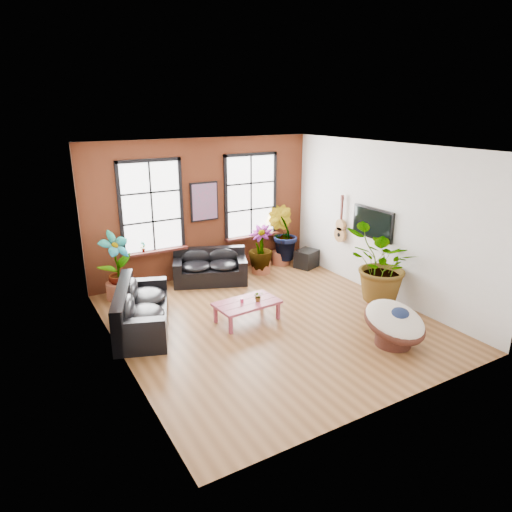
% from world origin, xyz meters
% --- Properties ---
extents(room, '(6.04, 6.54, 3.54)m').
position_xyz_m(room, '(0.00, 0.15, 1.75)').
color(room, brown).
rests_on(room, ground).
extents(sofa_back, '(1.99, 1.49, 0.82)m').
position_xyz_m(sofa_back, '(-0.13, 2.68, 0.37)').
color(sofa_back, black).
rests_on(sofa_back, ground).
extents(sofa_left, '(1.65, 2.43, 0.89)m').
position_xyz_m(sofa_left, '(-2.41, 1.03, 0.40)').
color(sofa_left, black).
rests_on(sofa_left, ground).
extents(coffee_table, '(1.35, 0.84, 0.50)m').
position_xyz_m(coffee_table, '(-0.40, 0.28, 0.37)').
color(coffee_table, '#93344A').
rests_on(coffee_table, ground).
extents(papasan_chair, '(1.38, 1.39, 0.86)m').
position_xyz_m(papasan_chair, '(1.47, -1.95, 0.44)').
color(papasan_chair, '#4C241B').
rests_on(papasan_chair, ground).
extents(poster, '(0.74, 0.06, 0.98)m').
position_xyz_m(poster, '(0.00, 3.18, 1.95)').
color(poster, black).
rests_on(poster, room).
extents(tv_wall_unit, '(0.13, 1.86, 1.20)m').
position_xyz_m(tv_wall_unit, '(2.93, 0.60, 1.54)').
color(tv_wall_unit, black).
rests_on(tv_wall_unit, room).
extents(media_box, '(0.71, 0.66, 0.48)m').
position_xyz_m(media_box, '(2.61, 2.35, 0.24)').
color(media_box, black).
rests_on(media_box, ground).
extents(pot_back_left, '(0.67, 0.67, 0.39)m').
position_xyz_m(pot_back_left, '(-2.41, 2.77, 0.19)').
color(pot_back_left, brown).
rests_on(pot_back_left, ground).
extents(pot_back_right, '(0.66, 0.66, 0.37)m').
position_xyz_m(pot_back_right, '(2.16, 2.92, 0.18)').
color(pot_back_right, brown).
rests_on(pot_back_right, ground).
extents(pot_right_wall, '(0.51, 0.51, 0.37)m').
position_xyz_m(pot_right_wall, '(2.37, -0.66, 0.18)').
color(pot_right_wall, brown).
rests_on(pot_right_wall, ground).
extents(pot_mid, '(0.65, 0.65, 0.37)m').
position_xyz_m(pot_mid, '(1.31, 2.60, 0.18)').
color(pot_mid, brown).
rests_on(pot_mid, ground).
extents(floor_plant_back_left, '(0.90, 0.77, 1.45)m').
position_xyz_m(floor_plant_back_left, '(-2.39, 2.75, 0.87)').
color(floor_plant_back_left, '#225B18').
rests_on(floor_plant_back_left, ground).
extents(floor_plant_back_right, '(1.02, 1.05, 1.50)m').
position_xyz_m(floor_plant_back_right, '(2.17, 2.90, 0.90)').
color(floor_plant_back_right, '#225B18').
rests_on(floor_plant_back_right, ground).
extents(floor_plant_right_wall, '(1.78, 1.63, 1.67)m').
position_xyz_m(floor_plant_right_wall, '(2.38, -0.64, 1.00)').
color(floor_plant_right_wall, '#225B18').
rests_on(floor_plant_right_wall, ground).
extents(floor_plant_mid, '(0.89, 0.89, 1.15)m').
position_xyz_m(floor_plant_mid, '(1.29, 2.58, 0.71)').
color(floor_plant_mid, '#225B18').
rests_on(floor_plant_mid, ground).
extents(table_plant, '(0.24, 0.22, 0.22)m').
position_xyz_m(table_plant, '(-0.18, 0.20, 0.53)').
color(table_plant, '#225B18').
rests_on(table_plant, coffee_table).
extents(sill_plant_left, '(0.17, 0.17, 0.27)m').
position_xyz_m(sill_plant_left, '(-1.65, 3.13, 1.04)').
color(sill_plant_left, '#225B18').
rests_on(sill_plant_left, room).
extents(sill_plant_right, '(0.19, 0.19, 0.27)m').
position_xyz_m(sill_plant_right, '(1.70, 3.13, 1.04)').
color(sill_plant_right, '#225B18').
rests_on(sill_plant_right, room).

